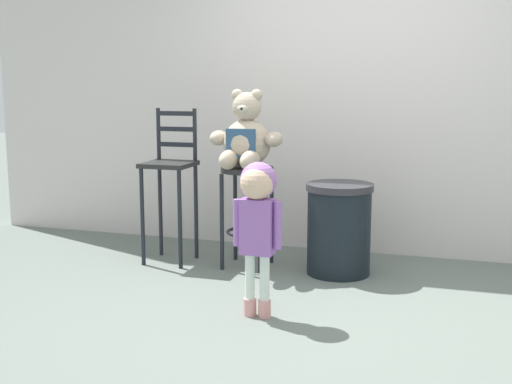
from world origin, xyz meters
The scene contains 7 objects.
ground_plane centered at (0.00, 0.00, 0.00)m, with size 24.00×24.00×0.00m, color slate.
building_wall centered at (0.00, 1.79, 1.92)m, with size 6.96×0.30×3.84m, color silver.
bar_stool_with_teddy centered at (-0.73, 0.95, 0.56)m, with size 0.41×0.41×0.78m.
teddy_bear centered at (-0.73, 0.92, 1.00)m, with size 0.57×0.51×0.59m.
child_walking centered at (-0.32, -0.09, 0.69)m, with size 0.30×0.24×0.95m.
trash_bin centered at (-0.02, 0.96, 0.34)m, with size 0.50×0.50×0.68m.
bar_chair_empty centered at (-1.36, 0.91, 0.70)m, with size 0.37×0.37×1.22m.
Camera 1 is at (0.84, -3.75, 1.41)m, focal length 45.87 mm.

